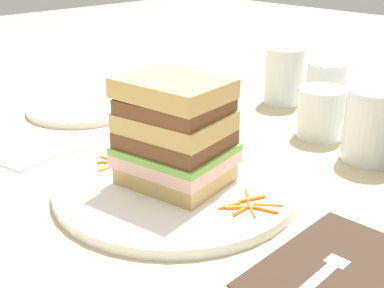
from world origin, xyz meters
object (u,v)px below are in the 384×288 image
juice_glass (373,129)px  fork (321,273)px  main_plate (174,187)px  empty_tumbler_0 (321,113)px  side_plate (83,107)px  napkin_dark (333,265)px  napkin_pink (25,154)px  empty_tumbler_1 (284,76)px  empty_tumbler_3 (325,91)px  knife (80,148)px  sandwich (173,134)px

juice_glass → fork: bearing=-69.8°
main_plate → empty_tumbler_0: bearing=86.1°
empty_tumbler_0 → side_plate: empty_tumbler_0 is taller
napkin_dark → napkin_pink: 0.44m
napkin_dark → side_plate: (-0.54, 0.08, 0.00)m
empty_tumbler_1 → main_plate: bearing=-72.2°
main_plate → empty_tumbler_0: size_ratio=3.89×
empty_tumbler_3 → side_plate: size_ratio=0.48×
knife → napkin_pink: (-0.04, -0.07, -0.00)m
fork → empty_tumbler_1: size_ratio=1.67×
empty_tumbler_3 → sandwich: bearing=-85.9°
fork → empty_tumbler_0: empty_tumbler_0 is taller
sandwich → napkin_pink: 0.25m
sandwich → side_plate: 0.35m
napkin_dark → side_plate: 0.55m
main_plate → empty_tumbler_3: empty_tumbler_3 is taller
side_plate → empty_tumbler_1: bearing=52.9°
side_plate → napkin_dark: bearing=-8.7°
napkin_dark → juice_glass: juice_glass is taller
main_plate → napkin_pink: main_plate is taller
main_plate → knife: 0.19m
fork → knife: (-0.40, 0.01, -0.00)m
fork → empty_tumbler_3: size_ratio=1.83×
empty_tumbler_0 → empty_tumbler_3: 0.09m
empty_tumbler_0 → napkin_pink: 0.43m
sandwich → empty_tumbler_1: size_ratio=1.36×
knife → empty_tumbler_3: 0.40m
sandwich → juice_glass: (0.11, 0.25, -0.03)m
empty_tumbler_0 → napkin_pink: (-0.24, -0.35, -0.04)m
empty_tumbler_3 → side_plate: (-0.31, -0.27, -0.04)m
napkin_dark → juice_glass: 0.27m
empty_tumbler_1 → empty_tumbler_0: bearing=-33.6°
fork → side_plate: bearing=169.0°
napkin_dark → empty_tumbler_3: 0.43m
empty_tumbler_1 → fork: bearing=-49.4°
empty_tumbler_0 → empty_tumbler_1: 0.17m
napkin_dark → empty_tumbler_1: bearing=132.2°
sandwich → empty_tumbler_1: bearing=107.8°
main_plate → juice_glass: size_ratio=2.96×
main_plate → side_plate: 0.34m
sandwich → juice_glass: size_ratio=1.40×
empty_tumbler_1 → juice_glass: bearing=-26.8°
empty_tumbler_3 → empty_tumbler_1: bearing=172.0°
juice_glass → empty_tumbler_3: bearing=143.2°
juice_glass → napkin_dark: bearing=-68.4°
fork → napkin_pink: bearing=-172.4°
napkin_dark → knife: (-0.40, -0.02, 0.00)m
knife → empty_tumbler_3: (0.16, 0.37, 0.04)m
empty_tumbler_3 → juice_glass: bearing=-36.8°
empty_tumbler_1 → napkin_pink: bearing=-103.4°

